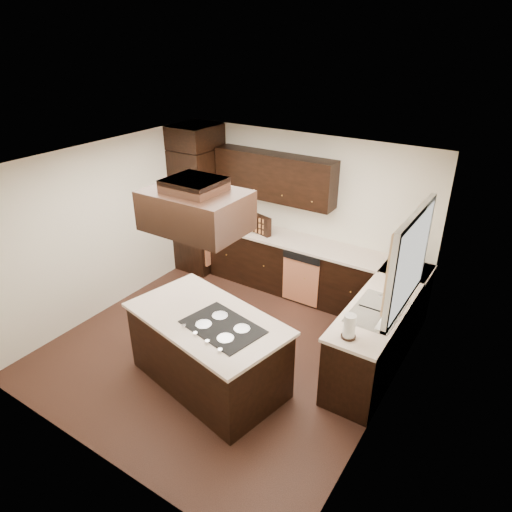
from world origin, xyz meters
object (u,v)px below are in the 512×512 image
oven_column (199,210)px  island (208,351)px  spice_rack (261,225)px  range_hood (196,210)px

oven_column → island: bearing=-49.4°
island → spice_rack: 2.52m
island → spice_rack: bearing=119.3°
oven_column → island: size_ratio=1.17×
oven_column → range_hood: 3.13m
oven_column → island: 3.13m
oven_column → range_hood: bearing=-50.3°
range_hood → spice_rack: (-0.61, 2.25, -1.09)m
island → range_hood: size_ratio=1.73×
island → range_hood: (-0.12, 0.07, 1.72)m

